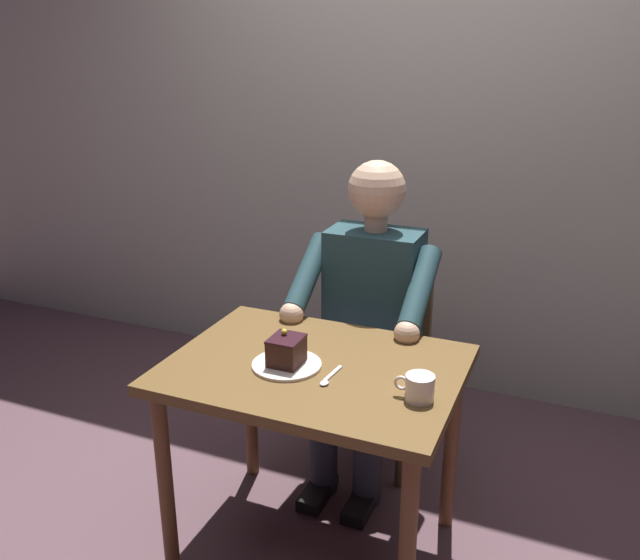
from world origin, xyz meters
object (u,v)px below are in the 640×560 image
chair (379,342)px  dessert_spoon (328,379)px  coffee_cup (419,387)px  seated_person (367,318)px  cake_slice (286,350)px  dining_table (315,391)px

chair → dessert_spoon: 0.81m
coffee_cup → dessert_spoon: size_ratio=0.83×
seated_person → coffee_cup: (-0.36, 0.61, 0.09)m
chair → dessert_spoon: size_ratio=6.24×
seated_person → dessert_spoon: bearing=97.5°
coffee_cup → chair: bearing=-65.0°
seated_person → dessert_spoon: (-0.08, 0.60, 0.05)m
seated_person → cake_slice: bearing=82.4°
dining_table → coffee_cup: (-0.36, 0.09, 0.14)m
seated_person → dining_table: bearing=90.0°
coffee_cup → dessert_spoon: 0.29m
dessert_spoon → coffee_cup: bearing=178.2°
dining_table → seated_person: seated_person is taller
dessert_spoon → seated_person: bearing=-82.5°
cake_slice → seated_person: bearing=-97.6°
chair → seated_person: bearing=90.0°
coffee_cup → dessert_spoon: (0.28, -0.01, -0.04)m
dining_table → dessert_spoon: bearing=135.3°
dining_table → cake_slice: bearing=31.3°
seated_person → coffee_cup: 0.72m
chair → cake_slice: size_ratio=8.08×
chair → dining_table: bearing=90.0°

